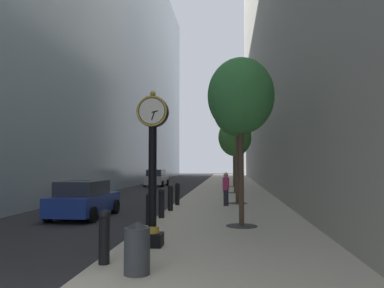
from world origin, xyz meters
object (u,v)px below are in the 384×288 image
Objects in this scene: street_tree_far at (234,135)px; bollard_fourth at (161,202)px; street_tree_near at (241,97)px; street_tree_mid_near at (237,109)px; street_clock at (153,160)px; bollard_third at (149,209)px; trash_bin at (137,247)px; street_tree_mid_far at (235,138)px; car_blue_mid at (84,200)px; bollard_fifth at (170,197)px; bollard_sixth at (177,193)px; bollard_nearest at (104,235)px; car_silver_near at (156,178)px; pedestrian_walking at (226,188)px.

bollard_fourth is at bearing -98.48° from street_tree_far.
street_tree_near is 7.69m from street_tree_mid_near.
street_clock is at bearing -82.57° from bollard_fourth.
trash_bin is at bearing -80.63° from bollard_third.
street_tree_mid_far is 1.34× the size of car_blue_mid.
bollard_third is 24.19m from street_tree_far.
street_tree_mid_near is at bearing 80.66° from trash_bin.
bollard_fifth is (0.00, 2.39, 0.00)m from bollard_fourth.
bollard_fifth is 1.00× the size of bollard_sixth.
trash_bin is (-2.26, -29.07, -4.32)m from street_tree_far.
bollard_nearest is at bearing -65.92° from car_blue_mid.
street_tree_near is (3.16, -1.77, 3.96)m from bollard_fourth.
bollard_nearest is 30.59m from car_silver_near.
bollard_third is 0.29× the size of car_silver_near.
street_tree_mid_far is 1.37× the size of car_silver_near.
bollard_fourth is (0.00, 2.39, 0.00)m from bollard_third.
street_tree_near is at bearing 59.61° from bollard_nearest.
bollard_third is 0.21× the size of street_tree_mid_far.
car_silver_near is (-7.79, 24.84, -3.90)m from street_tree_near.
street_tree_far is at bearing 82.37° from bollard_third.
street_tree_mid_near is at bearing -65.62° from car_silver_near.
bollard_fifth is at bearing -77.40° from car_silver_near.
bollard_third is 0.29× the size of car_blue_mid.
street_clock is at bearing -97.47° from street_tree_mid_far.
street_tree_mid_near is 14.68m from trash_bin.
street_tree_mid_far is (3.16, 8.78, 3.50)m from bollard_sixth.
car_silver_near is at bearing 100.29° from bollard_third.
street_tree_mid_far is at bearing 78.78° from bollard_third.
street_tree_near is at bearing -90.00° from street_tree_far.
street_tree_mid_near reaches higher than bollard_nearest.
bollard_fifth is 0.29× the size of car_blue_mid.
street_tree_far reaches higher than car_silver_near.
trash_bin is at bearing -83.45° from bollard_fourth.
street_tree_near is 22.99m from street_tree_far.
bollard_sixth is 0.18× the size of street_tree_mid_near.
bollard_third is at bearing -90.00° from bollard_fourth.
pedestrian_walking is (2.56, 2.27, 0.29)m from bollard_fifth.
bollard_third is at bearing -90.00° from bollard_sixth.
bollard_sixth is 0.18× the size of street_tree_far.
car_silver_near reaches higher than bollard_nearest.
bollard_third is 5.10m from street_tree_near.
bollard_fifth and bollard_sixth have the same top height.
bollard_nearest is 1.00× the size of bollard_fourth.
pedestrian_walking reaches higher than car_blue_mid.
bollard_third is 1.13× the size of trash_bin.
street_tree_far reaches higher than bollard_fifth.
street_clock is 10.21m from pedestrian_walking.
bollard_nearest is 28.87m from street_tree_far.
bollard_third is at bearing -97.63° from street_tree_far.
street_tree_mid_near is 19.39m from car_silver_near.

